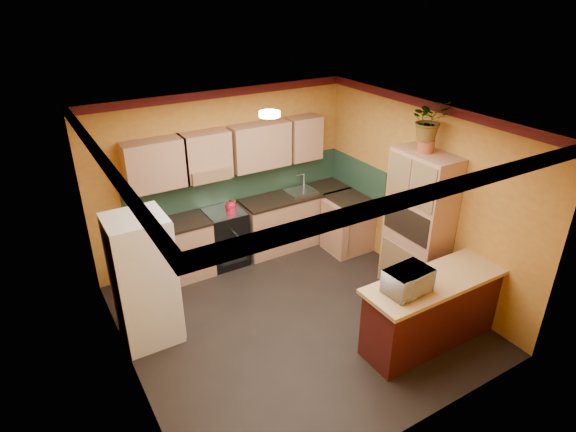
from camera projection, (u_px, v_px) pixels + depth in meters
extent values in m
plane|color=black|center=(294.00, 319.00, 6.49)|extent=(4.20, 4.20, 0.00)
cube|color=white|center=(296.00, 122.00, 5.29)|extent=(4.20, 4.20, 0.04)
cube|color=gold|center=(224.00, 176.00, 7.51)|extent=(4.20, 0.04, 2.70)
cube|color=gold|center=(419.00, 325.00, 4.28)|extent=(4.20, 0.04, 2.70)
cube|color=gold|center=(121.00, 280.00, 4.92)|extent=(0.04, 4.20, 2.70)
cube|color=gold|center=(420.00, 195.00, 6.86)|extent=(0.04, 4.20, 2.70)
cube|color=#1F3A2D|center=(240.00, 183.00, 7.68)|extent=(3.70, 0.02, 0.53)
cube|color=#1F3A2D|center=(357.00, 175.00, 8.00)|extent=(0.02, 1.40, 0.53)
cube|color=tan|center=(233.00, 151.00, 7.22)|extent=(3.10, 0.34, 0.70)
cylinder|color=white|center=(270.00, 114.00, 5.77)|extent=(0.26, 0.26, 0.06)
cube|color=tan|center=(260.00, 229.00, 7.89)|extent=(3.65, 0.60, 0.88)
cube|color=black|center=(260.00, 203.00, 7.68)|extent=(3.65, 0.62, 0.04)
cube|color=black|center=(225.00, 237.00, 7.59)|extent=(0.58, 0.58, 0.91)
cube|color=silver|center=(301.00, 191.00, 8.02)|extent=(0.48, 0.40, 0.03)
cube|color=tan|center=(350.00, 225.00, 8.00)|extent=(0.60, 0.80, 0.88)
cube|color=black|center=(352.00, 200.00, 7.80)|extent=(0.62, 0.80, 0.04)
cube|color=white|center=(143.00, 280.00, 5.80)|extent=(0.68, 0.66, 1.70)
cube|color=tan|center=(418.00, 225.00, 6.67)|extent=(0.48, 0.90, 2.10)
cylinder|color=brown|center=(426.00, 146.00, 6.21)|extent=(0.22, 0.22, 0.16)
imported|color=tan|center=(429.00, 120.00, 6.06)|extent=(0.59, 0.56, 0.53)
cube|color=#481610|center=(432.00, 312.00, 5.90)|extent=(1.80, 0.55, 0.88)
cube|color=tan|center=(437.00, 281.00, 5.70)|extent=(1.90, 0.65, 0.05)
imported|color=white|center=(408.00, 281.00, 5.40)|extent=(0.54, 0.38, 0.29)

